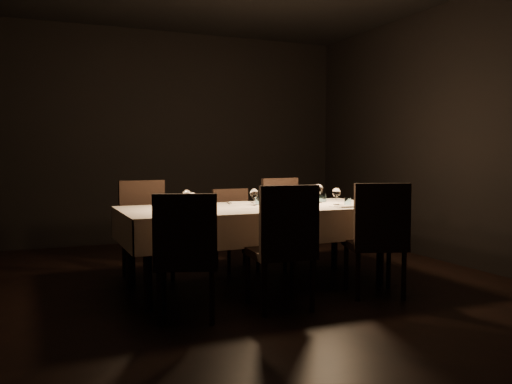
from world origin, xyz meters
name	(u,v)px	position (x,y,z in m)	size (l,w,h in m)	color
room	(256,128)	(0.00, 0.00, 1.50)	(5.01, 6.01, 3.01)	black
dining_table	(256,214)	(0.00, 0.00, 0.69)	(2.52, 1.12, 0.76)	black
chair_near_left	(186,251)	(-0.91, -0.80, 0.53)	(0.59, 0.59, 0.97)	black
place_setting_near_left	(196,204)	(-0.65, -0.22, 0.83)	(0.30, 0.39, 0.16)	white
chair_near_center	(283,242)	(-0.11, -0.83, 0.55)	(0.52, 0.52, 1.02)	black
place_setting_near_center	(278,200)	(0.13, -0.22, 0.83)	(0.34, 0.40, 0.18)	white
chair_near_right	(378,235)	(0.82, -0.79, 0.55)	(0.61, 0.61, 1.01)	black
place_setting_near_right	(342,199)	(0.81, -0.22, 0.83)	(0.30, 0.39, 0.17)	white
chair_far_left	(145,225)	(-0.89, 0.79, 0.54)	(0.50, 0.50, 0.99)	black
place_setting_far_left	(184,200)	(-0.64, 0.22, 0.83)	(0.32, 0.39, 0.17)	white
chair_far_center	(234,224)	(0.09, 0.83, 0.49)	(0.44, 0.44, 0.87)	black
place_setting_far_center	(251,198)	(0.04, 0.22, 0.83)	(0.31, 0.39, 0.16)	white
chair_far_right	(286,218)	(0.69, 0.77, 0.54)	(0.53, 0.53, 0.98)	black
place_setting_far_right	(314,195)	(0.75, 0.22, 0.84)	(0.36, 0.41, 0.19)	white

